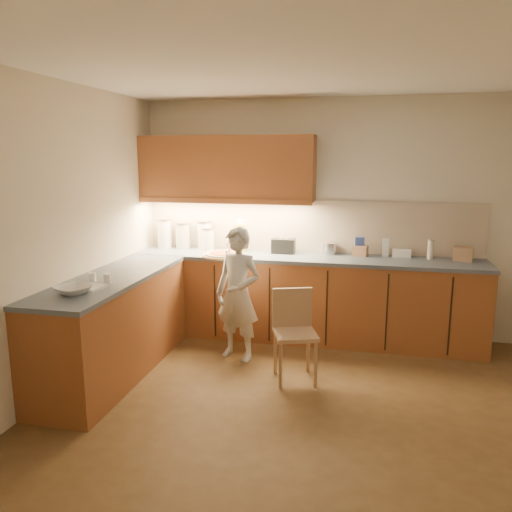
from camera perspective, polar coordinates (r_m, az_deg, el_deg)
name	(u,v)px	position (r m, az deg, el deg)	size (l,w,h in m)	color
room	(329,200)	(3.58, 8.34, 6.40)	(4.54, 4.50, 2.62)	#53391C
l_counter	(245,306)	(5.18, -1.22, -5.70)	(3.77, 2.62, 0.92)	#99562C
backsplash	(308,226)	(5.63, 6.00, 3.44)	(3.75, 0.02, 0.58)	#C2AF96
upper_cabinets	(227,168)	(5.60, -3.39, 10.00)	(1.95, 0.36, 0.73)	#99562C
pizza_on_board	(224,255)	(5.36, -3.69, 0.17)	(0.46, 0.46, 0.18)	tan
child	(238,294)	(4.88, -2.06, -4.36)	(0.48, 0.31, 1.31)	silver
wooden_chair	(294,327)	(4.53, 4.37, -8.15)	(0.46, 0.46, 0.81)	tan
mixing_bowl	(73,290)	(4.15, -20.19, -3.65)	(0.27, 0.27, 0.07)	white
canister_a	(165,233)	(5.93, -10.42, 2.60)	(0.17, 0.17, 0.35)	white
canister_b	(183,235)	(5.88, -8.37, 2.38)	(0.17, 0.17, 0.30)	beige
canister_c	(205,235)	(5.82, -5.89, 2.45)	(0.17, 0.17, 0.33)	white
canister_d	(208,238)	(5.78, -5.54, 2.03)	(0.15, 0.15, 0.25)	white
oil_jug	(240,237)	(5.63, -1.80, 2.22)	(0.12, 0.09, 0.36)	gold
toaster	(283,246)	(5.53, 3.15, 1.15)	(0.25, 0.15, 0.17)	black
steel_pot	(329,248)	(5.54, 8.35, 0.89)	(0.17, 0.17, 0.13)	#BCBDC1
blue_box	(359,246)	(5.52, 11.71, 1.11)	(0.10, 0.07, 0.20)	#364AA2
card_box_a	(360,251)	(5.50, 11.83, 0.59)	(0.15, 0.11, 0.11)	#A47658
white_bottle	(385,248)	(5.52, 14.58, 0.92)	(0.06, 0.06, 0.19)	white
flat_pack	(402,253)	(5.55, 16.30, 0.30)	(0.19, 0.14, 0.08)	white
tall_jar	(431,249)	(5.50, 19.32, 0.72)	(0.07, 0.07, 0.21)	white
card_box_b	(463,254)	(5.55, 22.59, 0.23)	(0.18, 0.14, 0.14)	#A9805B
dough_cloth	(87,287)	(4.31, -18.78, -3.36)	(0.27, 0.21, 0.02)	white
spice_jar_a	(92,277)	(4.50, -18.21, -2.29)	(0.06, 0.06, 0.08)	white
spice_jar_b	(107,278)	(4.41, -16.64, -2.47)	(0.06, 0.06, 0.08)	white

